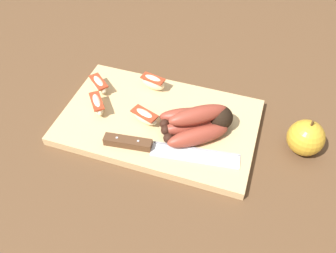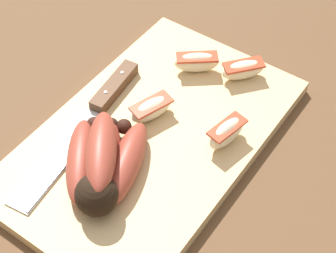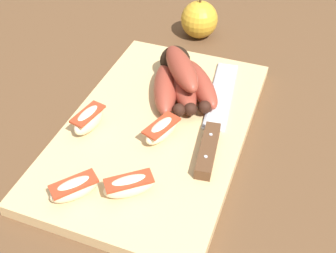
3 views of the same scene
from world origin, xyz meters
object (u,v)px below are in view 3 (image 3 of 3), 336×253
Objects in this scene: banana_bunch at (181,79)px; whole_apple at (199,20)px; apple_wedge_middle at (89,120)px; apple_wedge_extra at (129,186)px; apple_wedge_near at (162,130)px; apple_wedge_far at (75,188)px; chefs_knife at (213,129)px.

whole_apple is (0.22, 0.04, -0.01)m from banana_bunch.
apple_wedge_middle is 0.73× the size of whole_apple.
whole_apple is at bearing 5.82° from apple_wedge_extra.
apple_wedge_near is 0.11m from apple_wedge_extra.
whole_apple is at bearing 7.84° from apple_wedge_near.
apple_wedge_far is at bearing 155.48° from apple_wedge_near.
whole_apple reaches higher than apple_wedge_extra.
apple_wedge_middle reaches higher than apple_wedge_far.
banana_bunch is 2.49× the size of apple_wedge_extra.
chefs_knife is 0.19m from apple_wedge_middle.
apple_wedge_near is (-0.12, -0.01, -0.01)m from banana_bunch.
apple_wedge_near is at bearing -172.16° from whole_apple.
apple_wedge_middle is at bearing 49.17° from apple_wedge_extra.
apple_wedge_near is at bearing -79.45° from apple_wedge_middle.
apple_wedge_middle is 0.13m from apple_wedge_far.
banana_bunch is 0.26m from apple_wedge_far.
whole_apple is at bearing 9.23° from banana_bunch.
apple_wedge_near reaches higher than chefs_knife.
whole_apple is at bearing -9.95° from apple_wedge_middle.
apple_wedge_middle is at bearing 100.55° from apple_wedge_near.
banana_bunch is at bearing -11.71° from apple_wedge_far.
apple_wedge_near is 1.07× the size of apple_wedge_far.
banana_bunch reaches higher than apple_wedge_far.
apple_wedge_near is at bearing -24.52° from apple_wedge_far.
banana_bunch is 2.38× the size of apple_wedge_near.
apple_wedge_extra is at bearing -130.83° from apple_wedge_middle.
whole_apple is at bearing 20.94° from chefs_knife.
apple_wedge_far is at bearing 112.98° from apple_wedge_extra.
apple_wedge_middle reaches higher than apple_wedge_near.
whole_apple reaches higher than apple_wedge_middle.
banana_bunch is 0.17m from apple_wedge_middle.
whole_apple reaches higher than chefs_knife.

